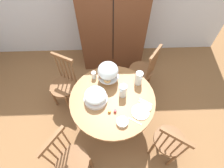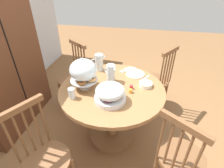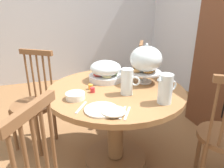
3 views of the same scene
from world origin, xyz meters
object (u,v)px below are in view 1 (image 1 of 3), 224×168
Objects in this scene: fruit_platter_covered at (95,96)px; milk_pitcher at (139,79)px; china_plate_small at (145,107)px; drinking_glass at (94,75)px; windsor_chair_by_cabinet at (71,161)px; orange_juice_pitcher at (123,91)px; windsor_chair_near_window at (64,86)px; pastry_stand_with_dome at (108,71)px; windsor_chair_far_side at (142,71)px; windsor_chair_facing_door at (169,142)px; wooden_armoire at (112,17)px; dining_table at (112,107)px; china_plate_large at (140,112)px; cereal_bowl at (122,122)px.

milk_pitcher is (0.57, 0.25, 0.01)m from fruit_platter_covered.
china_plate_small is 0.82m from drinking_glass.
orange_juice_pitcher is (0.66, 0.72, 0.38)m from windsor_chair_by_cabinet.
windsor_chair_near_window is 4.71× the size of milk_pitcher.
milk_pitcher is (0.22, 0.19, 0.00)m from orange_juice_pitcher.
pastry_stand_with_dome reaches higher than fruit_platter_covered.
fruit_platter_covered is 0.35m from orange_juice_pitcher.
pastry_stand_with_dome is at bearing -145.50° from windsor_chair_far_side.
windsor_chair_by_cabinet is 1.23m from windsor_chair_facing_door.
wooden_armoire is at bearing 84.89° from pastry_stand_with_dome.
windsor_chair_facing_door is at bearing -81.75° from windsor_chair_far_side.
windsor_chair_facing_door is 3.25× the size of fruit_platter_covered.
drinking_glass is at bearing -156.63° from windsor_chair_far_side.
windsor_chair_far_side reaches higher than dining_table.
windsor_chair_by_cabinet is 2.83× the size of pastry_stand_with_dome.
windsor_chair_facing_door is (0.64, -1.93, -0.53)m from wooden_armoire.
pastry_stand_with_dome reaches higher than orange_juice_pitcher.
wooden_armoire reaches higher than dining_table.
pastry_stand_with_dome reaches higher than china_plate_small.
china_plate_large is at bearing -52.38° from orange_juice_pitcher.
windsor_chair_near_window is at bearing 101.33° from windsor_chair_by_cabinet.
fruit_platter_covered is at bearing 134.32° from cereal_bowl.
dining_table is 7.44× the size of china_plate_small.
orange_juice_pitcher is 0.33m from china_plate_large.
dining_table is 0.52m from pastry_stand_with_dome.
windsor_chair_near_window is 1.32m from china_plate_small.
windsor_chair_by_cabinet is 1.10m from china_plate_small.
wooden_armoire reaches higher than cereal_bowl.
windsor_chair_facing_door is at bearing -46.51° from pastry_stand_with_dome.
fruit_platter_covered is 1.36× the size of china_plate_large.
windsor_chair_by_cabinet reaches higher than cereal_bowl.
china_plate_small is 0.35m from cereal_bowl.
china_plate_small is at bearing -37.92° from drinking_glass.
windsor_chair_far_side is 6.50× the size of china_plate_small.
drinking_glass is at bearing 169.18° from milk_pitcher.
windsor_chair_far_side is 4.92× the size of orange_juice_pitcher.
fruit_platter_covered is at bearing -100.41° from wooden_armoire.
wooden_armoire is 1.79m from cereal_bowl.
windsor_chair_near_window is 8.86× the size of drinking_glass.
china_plate_small is at bearing -27.10° from windsor_chair_near_window.
milk_pitcher is 1.38× the size of china_plate_small.
china_plate_small is at bearing -83.81° from milk_pitcher.
dining_table is 5.39× the size of milk_pitcher.
windsor_chair_far_side is 4.71× the size of milk_pitcher.
pastry_stand_with_dome is 0.66m from china_plate_large.
china_plate_small is (0.07, 0.06, 0.01)m from china_plate_large.
wooden_armoire is at bearing 79.59° from fruit_platter_covered.
windsor_chair_far_side is (1.05, 1.36, 0.00)m from windsor_chair_by_cabinet.
pastry_stand_with_dome is at bearing -95.11° from wooden_armoire.
wooden_armoire is 1.48m from fruit_platter_covered.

